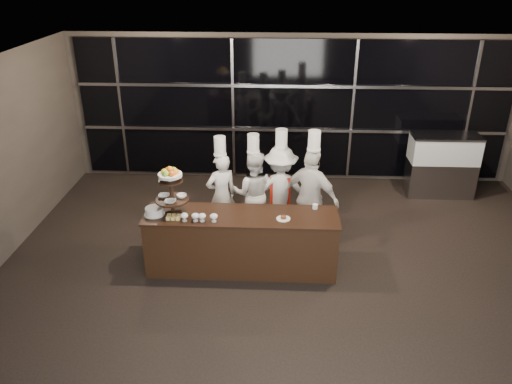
{
  "coord_description": "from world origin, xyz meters",
  "views": [
    {
      "loc": [
        -0.26,
        -4.88,
        4.34
      ],
      "look_at": [
        -0.58,
        1.8,
        1.15
      ],
      "focal_mm": 35.0,
      "sensor_mm": 36.0,
      "label": 1
    }
  ],
  "objects_px": {
    "layer_cake": "(154,211)",
    "chef_d": "(311,197)",
    "display_stand": "(171,187)",
    "buffet_counter": "(242,242)",
    "chef_b": "(253,192)",
    "chef_c": "(280,190)",
    "display_case": "(442,162)",
    "chef_a": "(222,193)"
  },
  "relations": [
    {
      "from": "buffet_counter",
      "to": "layer_cake",
      "type": "relative_size",
      "value": 9.47
    },
    {
      "from": "display_stand",
      "to": "layer_cake",
      "type": "xyz_separation_m",
      "value": [
        -0.26,
        -0.05,
        -0.37
      ]
    },
    {
      "from": "buffet_counter",
      "to": "chef_c",
      "type": "relative_size",
      "value": 1.54
    },
    {
      "from": "chef_c",
      "to": "layer_cake",
      "type": "bearing_deg",
      "value": -146.03
    },
    {
      "from": "buffet_counter",
      "to": "chef_c",
      "type": "height_order",
      "value": "chef_c"
    },
    {
      "from": "display_case",
      "to": "buffet_counter",
      "type": "bearing_deg",
      "value": -142.98
    },
    {
      "from": "chef_b",
      "to": "chef_a",
      "type": "bearing_deg",
      "value": -169.83
    },
    {
      "from": "chef_c",
      "to": "chef_d",
      "type": "distance_m",
      "value": 0.63
    },
    {
      "from": "chef_a",
      "to": "buffet_counter",
      "type": "bearing_deg",
      "value": -68.46
    },
    {
      "from": "display_stand",
      "to": "chef_b",
      "type": "distance_m",
      "value": 1.7
    },
    {
      "from": "layer_cake",
      "to": "chef_c",
      "type": "relative_size",
      "value": 0.16
    },
    {
      "from": "display_stand",
      "to": "chef_d",
      "type": "xyz_separation_m",
      "value": [
        2.06,
        0.79,
        -0.49
      ]
    },
    {
      "from": "chef_b",
      "to": "buffet_counter",
      "type": "bearing_deg",
      "value": -95.82
    },
    {
      "from": "display_stand",
      "to": "layer_cake",
      "type": "relative_size",
      "value": 2.48
    },
    {
      "from": "chef_a",
      "to": "display_case",
      "type": "bearing_deg",
      "value": 23.13
    },
    {
      "from": "display_stand",
      "to": "chef_c",
      "type": "xyz_separation_m",
      "value": [
        1.56,
        1.18,
        -0.56
      ]
    },
    {
      "from": "display_case",
      "to": "chef_b",
      "type": "bearing_deg",
      "value": -155.14
    },
    {
      "from": "display_stand",
      "to": "chef_c",
      "type": "relative_size",
      "value": 0.41
    },
    {
      "from": "chef_b",
      "to": "display_case",
      "type": "bearing_deg",
      "value": 24.86
    },
    {
      "from": "chef_a",
      "to": "layer_cake",
      "type": "bearing_deg",
      "value": -128.12
    },
    {
      "from": "chef_b",
      "to": "chef_d",
      "type": "xyz_separation_m",
      "value": [
        0.94,
        -0.34,
        0.09
      ]
    },
    {
      "from": "buffet_counter",
      "to": "chef_c",
      "type": "xyz_separation_m",
      "value": [
        0.56,
        1.18,
        0.32
      ]
    },
    {
      "from": "display_stand",
      "to": "display_case",
      "type": "height_order",
      "value": "display_stand"
    },
    {
      "from": "chef_a",
      "to": "chef_b",
      "type": "xyz_separation_m",
      "value": [
        0.53,
        0.09,
        -0.01
      ]
    },
    {
      "from": "chef_a",
      "to": "chef_d",
      "type": "distance_m",
      "value": 1.49
    },
    {
      "from": "layer_cake",
      "to": "chef_c",
      "type": "distance_m",
      "value": 2.21
    },
    {
      "from": "buffet_counter",
      "to": "layer_cake",
      "type": "height_order",
      "value": "layer_cake"
    },
    {
      "from": "display_stand",
      "to": "display_case",
      "type": "distance_m",
      "value": 5.52
    },
    {
      "from": "layer_cake",
      "to": "display_stand",
      "type": "bearing_deg",
      "value": 10.69
    },
    {
      "from": "chef_b",
      "to": "chef_d",
      "type": "height_order",
      "value": "chef_d"
    },
    {
      "from": "buffet_counter",
      "to": "chef_c",
      "type": "bearing_deg",
      "value": 64.48
    },
    {
      "from": "layer_cake",
      "to": "chef_b",
      "type": "bearing_deg",
      "value": 40.61
    },
    {
      "from": "display_stand",
      "to": "layer_cake",
      "type": "bearing_deg",
      "value": -169.31
    },
    {
      "from": "chef_b",
      "to": "layer_cake",
      "type": "bearing_deg",
      "value": -139.39
    },
    {
      "from": "buffet_counter",
      "to": "chef_d",
      "type": "relative_size",
      "value": 1.45
    },
    {
      "from": "layer_cake",
      "to": "chef_d",
      "type": "xyz_separation_m",
      "value": [
        2.32,
        0.84,
        -0.13
      ]
    },
    {
      "from": "display_stand",
      "to": "chef_d",
      "type": "height_order",
      "value": "chef_d"
    },
    {
      "from": "chef_c",
      "to": "chef_d",
      "type": "relative_size",
      "value": 0.94
    },
    {
      "from": "display_stand",
      "to": "chef_b",
      "type": "height_order",
      "value": "chef_b"
    },
    {
      "from": "buffet_counter",
      "to": "display_stand",
      "type": "height_order",
      "value": "display_stand"
    },
    {
      "from": "layer_cake",
      "to": "display_case",
      "type": "xyz_separation_m",
      "value": [
        4.98,
        2.85,
        -0.29
      ]
    },
    {
      "from": "chef_d",
      "to": "buffet_counter",
      "type": "bearing_deg",
      "value": -143.16
    }
  ]
}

